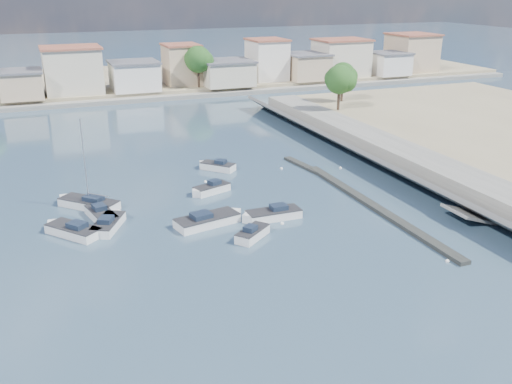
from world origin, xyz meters
The scene contains 17 objects.
ground centered at (0.00, 40.00, 0.00)m, with size 400.00×400.00×0.00m, color #293D52.
seawall_walkway centered at (18.50, 13.00, 0.90)m, with size 5.00×90.00×1.80m, color slate.
breakwater centered at (6.90, 12.69, 0.17)m, with size 2.00×31.02×0.35m.
far_shore_land centered at (0.00, 92.00, 0.70)m, with size 160.00×40.00×1.40m, color gray.
far_shore_quay centered at (0.00, 71.00, 0.40)m, with size 160.00×2.50×0.80m, color slate.
far_town centered at (10.71, 76.92, 4.93)m, with size 113.01×12.80×8.35m.
shore_trees centered at (8.34, 68.11, 6.22)m, with size 74.56×38.32×7.92m.
motorboat_a centered at (-20.75, 14.21, 0.38)m, with size 4.70×5.15×1.48m.
motorboat_b centered at (-6.31, 7.86, 0.38)m, with size 3.71×3.38×1.48m.
motorboat_c centered at (-3.34, 11.10, 0.38)m, with size 5.62×1.98×1.48m.
motorboat_d centered at (-6.53, 19.76, 0.38)m, with size 4.35×2.79×1.48m.
motorboat_e centered at (-17.50, 14.51, 0.38)m, with size 3.70×4.97×1.48m.
motorboat_f centered at (-3.51, 27.08, 0.38)m, with size 3.92×4.02×1.48m.
motorboat_g centered at (-17.84, 16.48, 0.38)m, with size 2.68×5.20×1.48m.
motorboat_h centered at (-8.91, 11.99, 0.38)m, with size 6.58×3.46×1.48m.
sailboat centered at (-18.83, 20.34, 0.41)m, with size 5.67×5.72×9.00m.
mooring_buoys centered at (3.88, 12.31, 0.05)m, with size 18.57×28.44×0.34m.
Camera 1 is at (-22.41, -33.55, 20.42)m, focal length 40.00 mm.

